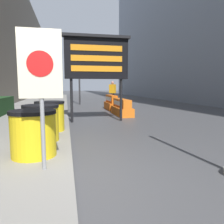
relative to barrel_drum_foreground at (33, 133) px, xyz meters
The scene contains 12 objects.
ground_plane 1.10m from the barrel_drum_foreground, 47.39° to the right, with size 120.00×120.00×0.00m, color #474749.
barrel_drum_foreground is the anchor object (origin of this frame).
barrel_drum_middle 1.08m from the barrel_drum_foreground, 89.35° to the left, with size 0.78×0.78×0.79m.
barrel_drum_back 2.16m from the barrel_drum_foreground, 86.64° to the left, with size 0.78×0.78×0.79m.
warning_sign 1.20m from the barrel_drum_foreground, 71.51° to the right, with size 0.59×0.08×1.98m.
message_board 5.00m from the barrel_drum_foreground, 68.48° to the left, with size 2.48×0.36×3.20m.
jersey_barrier_orange_near 6.71m from the barrel_drum_foreground, 62.42° to the left, with size 0.63×1.97×0.75m.
jersey_barrier_orange_far 8.90m from the barrel_drum_foreground, 69.58° to the left, with size 0.56×1.81×0.84m.
traffic_cone_near 8.83m from the barrel_drum_foreground, 63.25° to the left, with size 0.33×0.33×0.59m.
traffic_cone_mid 6.35m from the barrel_drum_foreground, 59.28° to the left, with size 0.42×0.42×0.75m.
traffic_light_near_curb 12.55m from the barrel_drum_foreground, 82.76° to the left, with size 0.28×0.44×4.25m.
pedestrian_worker 12.61m from the barrel_drum_foreground, 71.76° to the left, with size 0.52×0.48×1.70m.
Camera 1 is at (-0.08, -3.17, 1.35)m, focal length 35.00 mm.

